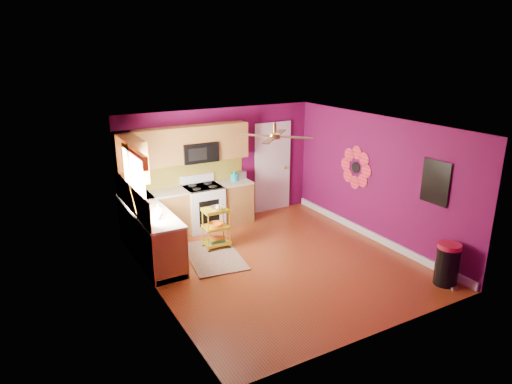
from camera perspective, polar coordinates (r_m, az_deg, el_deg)
ground at (r=8.41m, az=2.86°, el=-8.70°), size 5.00×5.00×0.00m
room_envelope at (r=7.83m, az=3.21°, el=2.10°), size 4.54×5.04×2.52m
lower_cabinets at (r=9.22m, az=-10.32°, el=-3.58°), size 2.81×2.31×0.94m
electric_range at (r=9.77m, az=-6.63°, el=-1.85°), size 0.76×0.66×1.13m
upper_cabinetry at (r=9.18m, az=-10.92°, el=5.21°), size 2.80×2.30×1.26m
left_window at (r=7.88m, az=-14.96°, el=2.40°), size 0.08×1.35×1.08m
panel_door at (r=10.69m, az=2.07°, el=3.02°), size 0.95×0.11×2.15m
right_wall_art at (r=8.99m, az=16.32°, el=2.21°), size 0.04×2.74×1.04m
ceiling_fan at (r=7.84m, az=2.34°, el=7.06°), size 1.01×1.01×0.26m
shag_rug at (r=8.62m, az=-5.31°, el=-7.97°), size 1.14×1.63×0.02m
rolling_cart at (r=8.80m, az=-4.96°, el=-4.28°), size 0.49×0.37×0.88m
trash_can at (r=8.14m, az=22.78°, el=-8.32°), size 0.39×0.41×0.72m
teal_kettle at (r=9.97m, az=-2.72°, el=1.92°), size 0.18×0.18×0.21m
toaster at (r=10.06m, az=-1.95°, el=2.11°), size 0.22×0.15×0.18m
soap_bottle_a at (r=8.07m, az=-12.16°, el=-2.23°), size 0.09×0.09×0.20m
soap_bottle_b at (r=8.73m, az=-14.49°, el=-0.92°), size 0.14×0.14×0.18m
counter_dish at (r=8.74m, az=-14.08°, el=-1.31°), size 0.23×0.23×0.06m
counter_cup at (r=7.92m, az=-12.16°, el=-3.03°), size 0.12×0.12×0.09m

